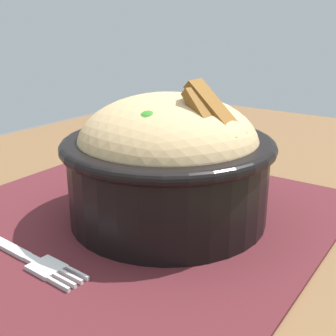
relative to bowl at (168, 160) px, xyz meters
The scene contains 4 objects.
table 0.14m from the bowl, 17.41° to the right, with size 1.21×0.80×0.74m.
placemat 0.08m from the bowl, 34.80° to the right, with size 0.42×0.35×0.00m, color #47191E.
bowl is the anchor object (origin of this frame).
fork 0.15m from the bowl, 16.58° to the right, with size 0.02×0.13×0.00m.
Camera 1 is at (0.27, 0.24, 0.93)m, focal length 47.06 mm.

